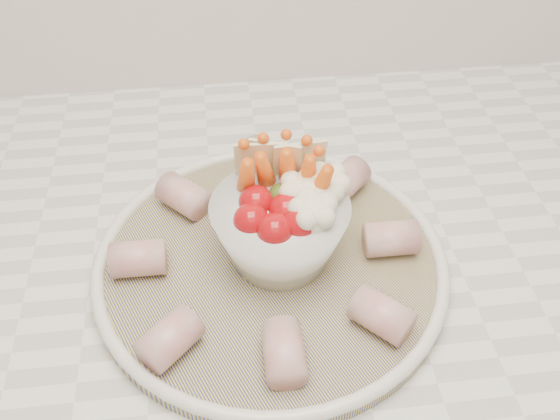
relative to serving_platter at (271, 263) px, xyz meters
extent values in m
cube|color=silver|center=(-0.05, 0.02, -0.03)|extent=(2.04, 0.62, 0.04)
cylinder|color=navy|center=(0.00, 0.00, 0.00)|extent=(0.42, 0.42, 0.01)
torus|color=silver|center=(0.00, 0.00, 0.00)|extent=(0.32, 0.32, 0.01)
sphere|color=#A30A0F|center=(-0.02, -0.01, 0.07)|extent=(0.03, 0.03, 0.03)
sphere|color=#A30A0F|center=(0.00, -0.03, 0.07)|extent=(0.03, 0.03, 0.03)
sphere|color=#A30A0F|center=(0.02, -0.02, 0.07)|extent=(0.03, 0.03, 0.03)
sphere|color=#A30A0F|center=(-0.01, 0.01, 0.07)|extent=(0.03, 0.03, 0.03)
sphere|color=#A30A0F|center=(0.01, 0.00, 0.07)|extent=(0.03, 0.03, 0.03)
sphere|color=#A30A0F|center=(0.03, 0.00, 0.07)|extent=(0.03, 0.03, 0.03)
sphere|color=#466321|center=(0.01, 0.02, 0.06)|extent=(0.02, 0.02, 0.02)
cone|color=#DA5514|center=(0.00, 0.03, 0.08)|extent=(0.04, 0.05, 0.07)
cone|color=#DA5514|center=(0.02, 0.04, 0.08)|extent=(0.03, 0.05, 0.07)
cone|color=#DA5514|center=(0.04, 0.03, 0.08)|extent=(0.02, 0.04, 0.07)
cone|color=#DA5514|center=(-0.02, 0.03, 0.08)|extent=(0.02, 0.04, 0.07)
cone|color=#DA5514|center=(0.04, 0.01, 0.08)|extent=(0.03, 0.05, 0.07)
sphere|color=white|center=(0.04, 0.00, 0.07)|extent=(0.03, 0.03, 0.03)
sphere|color=white|center=(0.03, -0.02, 0.07)|extent=(0.03, 0.03, 0.03)
sphere|color=white|center=(0.05, 0.02, 0.07)|extent=(0.03, 0.03, 0.03)
sphere|color=white|center=(0.03, 0.01, 0.07)|extent=(0.03, 0.03, 0.03)
cube|color=beige|center=(0.01, 0.05, 0.08)|extent=(0.05, 0.03, 0.05)
cube|color=beige|center=(0.03, 0.04, 0.08)|extent=(0.05, 0.02, 0.05)
cube|color=beige|center=(0.00, 0.05, 0.08)|extent=(0.05, 0.01, 0.05)
cylinder|color=#B05053|center=(0.11, 0.00, 0.02)|extent=(0.05, 0.03, 0.03)
cylinder|color=#B05053|center=(0.08, 0.08, 0.02)|extent=(0.06, 0.06, 0.03)
cylinder|color=#B05053|center=(0.00, 0.12, 0.02)|extent=(0.03, 0.05, 0.03)
cylinder|color=#B05053|center=(-0.08, 0.08, 0.02)|extent=(0.06, 0.06, 0.03)
cylinder|color=#B05053|center=(-0.12, 0.00, 0.02)|extent=(0.05, 0.03, 0.03)
cylinder|color=#B05053|center=(-0.09, -0.09, 0.02)|extent=(0.06, 0.06, 0.03)
cylinder|color=#B05053|center=(0.00, -0.11, 0.02)|extent=(0.03, 0.05, 0.03)
cylinder|color=#B05053|center=(0.08, -0.08, 0.02)|extent=(0.06, 0.06, 0.03)
camera|label=1|loc=(-0.04, -0.38, 0.43)|focal=40.00mm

